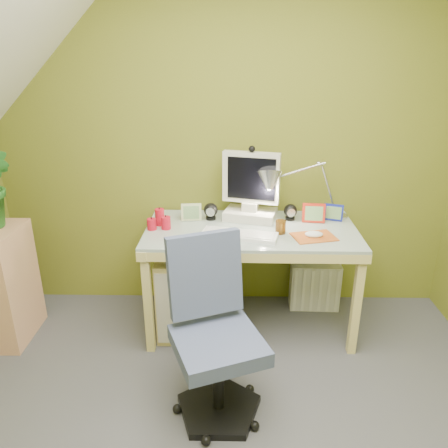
{
  "coord_description": "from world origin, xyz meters",
  "views": [
    {
      "loc": [
        0.04,
        -1.39,
        1.8
      ],
      "look_at": [
        0.0,
        1.0,
        0.85
      ],
      "focal_mm": 35.0,
      "sensor_mm": 36.0,
      "label": 1
    }
  ],
  "objects_px": {
    "task_chair": "(218,344)",
    "radiator": "(315,286)",
    "monitor": "(251,182)",
    "side_ledge": "(4,285)",
    "desk_lamp": "(319,177)",
    "desk": "(250,278)"
  },
  "relations": [
    {
      "from": "task_chair",
      "to": "radiator",
      "type": "relative_size",
      "value": 2.43
    },
    {
      "from": "monitor",
      "to": "radiator",
      "type": "height_order",
      "value": "monitor"
    },
    {
      "from": "monitor",
      "to": "side_ledge",
      "type": "relative_size",
      "value": 0.67
    },
    {
      "from": "monitor",
      "to": "desk_lamp",
      "type": "distance_m",
      "value": 0.45
    },
    {
      "from": "desk",
      "to": "radiator",
      "type": "height_order",
      "value": "desk"
    },
    {
      "from": "desk",
      "to": "desk_lamp",
      "type": "distance_m",
      "value": 0.82
    },
    {
      "from": "side_ledge",
      "to": "monitor",
      "type": "bearing_deg",
      "value": 11.93
    },
    {
      "from": "task_chair",
      "to": "radiator",
      "type": "height_order",
      "value": "task_chair"
    },
    {
      "from": "radiator",
      "to": "desk",
      "type": "bearing_deg",
      "value": -153.19
    },
    {
      "from": "radiator",
      "to": "task_chair",
      "type": "bearing_deg",
      "value": -121.41
    },
    {
      "from": "desk",
      "to": "radiator",
      "type": "xyz_separation_m",
      "value": [
        0.49,
        0.23,
        -0.19
      ]
    },
    {
      "from": "desk_lamp",
      "to": "task_chair",
      "type": "relative_size",
      "value": 0.68
    },
    {
      "from": "task_chair",
      "to": "desk_lamp",
      "type": "bearing_deg",
      "value": 35.88
    },
    {
      "from": "side_ledge",
      "to": "task_chair",
      "type": "relative_size",
      "value": 0.88
    },
    {
      "from": "desk_lamp",
      "to": "radiator",
      "type": "height_order",
      "value": "desk_lamp"
    },
    {
      "from": "desk",
      "to": "task_chair",
      "type": "distance_m",
      "value": 0.84
    },
    {
      "from": "desk",
      "to": "side_ledge",
      "type": "bearing_deg",
      "value": -173.9
    },
    {
      "from": "radiator",
      "to": "desk_lamp",
      "type": "bearing_deg",
      "value": -128.47
    },
    {
      "from": "side_ledge",
      "to": "task_chair",
      "type": "bearing_deg",
      "value": -24.86
    },
    {
      "from": "monitor",
      "to": "desk_lamp",
      "type": "xyz_separation_m",
      "value": [
        0.45,
        0.0,
        0.04
      ]
    },
    {
      "from": "desk_lamp",
      "to": "side_ledge",
      "type": "relative_size",
      "value": 0.77
    },
    {
      "from": "monitor",
      "to": "side_ledge",
      "type": "height_order",
      "value": "monitor"
    }
  ]
}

